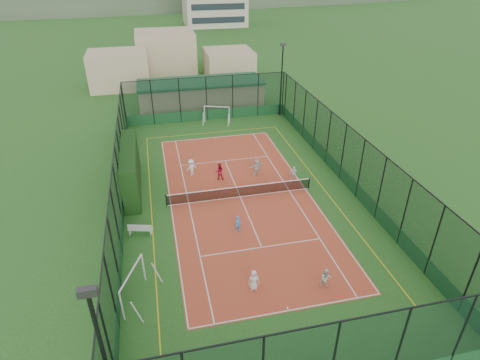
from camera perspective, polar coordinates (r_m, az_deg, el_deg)
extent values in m
plane|color=#225A1E|center=(31.97, 0.03, -2.41)|extent=(300.00, 300.00, 0.00)
cube|color=#B34427|center=(31.97, 0.03, -2.40)|extent=(11.17, 23.97, 0.01)
cube|color=black|center=(33.48, -15.28, 1.54)|extent=(1.22, 8.10, 3.55)
imported|color=white|center=(23.73, 1.97, -14.03)|extent=(0.67, 0.45, 1.33)
imported|color=#4784C9|center=(27.89, -0.28, -6.26)|extent=(0.55, 0.47, 1.28)
imported|color=silver|center=(24.30, 12.13, -13.52)|extent=(0.74, 0.61, 1.37)
imported|color=silver|center=(34.88, -6.94, 1.79)|extent=(1.13, 0.92, 1.52)
imported|color=white|center=(34.19, 7.66, 0.94)|extent=(0.80, 0.37, 1.34)
imported|color=silver|center=(34.77, 2.36, 1.86)|extent=(1.44, 0.84, 1.48)
imported|color=#B3132B|center=(34.07, -2.95, 1.23)|extent=(0.80, 0.67, 1.50)
sphere|color=#CCE033|center=(33.17, -2.10, -1.04)|extent=(0.07, 0.07, 0.07)
sphere|color=#CCE033|center=(33.83, 5.13, -0.47)|extent=(0.07, 0.07, 0.07)
sphere|color=#CCE033|center=(33.59, -0.64, -0.58)|extent=(0.07, 0.07, 0.07)
sphere|color=#CCE033|center=(33.74, -0.63, -0.43)|extent=(0.07, 0.07, 0.07)
sphere|color=#CCE033|center=(32.37, -0.66, -1.88)|extent=(0.07, 0.07, 0.07)
sphere|color=#CCE033|center=(32.47, -5.53, -1.92)|extent=(0.07, 0.07, 0.07)
sphere|color=#CCE033|center=(33.34, -2.89, -0.89)|extent=(0.07, 0.07, 0.07)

